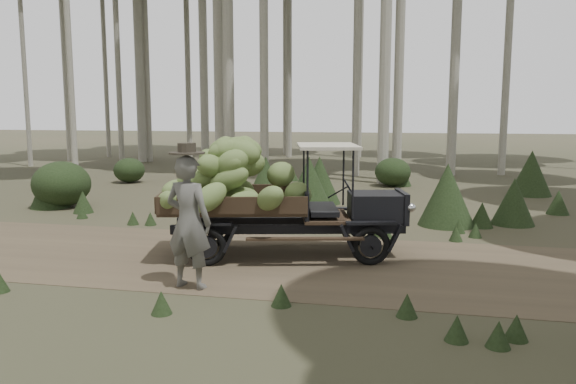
# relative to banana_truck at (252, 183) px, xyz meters

# --- Properties ---
(ground) EXTENTS (120.00, 120.00, 0.00)m
(ground) POSITION_rel_banana_truck_xyz_m (-1.42, -0.24, -1.30)
(ground) COLOR #473D2B
(ground) RESTS_ON ground
(dirt_track) EXTENTS (70.00, 4.00, 0.01)m
(dirt_track) POSITION_rel_banana_truck_xyz_m (-1.42, -0.24, -1.29)
(dirt_track) COLOR brown
(dirt_track) RESTS_ON ground
(banana_truck) EXTENTS (4.47, 2.63, 2.18)m
(banana_truck) POSITION_rel_banana_truck_xyz_m (0.00, 0.00, 0.00)
(banana_truck) COLOR black
(banana_truck) RESTS_ON ground
(farmer) EXTENTS (0.77, 0.60, 2.09)m
(farmer) POSITION_rel_banana_truck_xyz_m (-0.40, -1.90, -0.31)
(farmer) COLOR #585650
(farmer) RESTS_ON ground
(undergrowth) EXTENTS (22.65, 22.20, 1.39)m
(undergrowth) POSITION_rel_banana_truck_xyz_m (0.87, 2.01, -0.74)
(undergrowth) COLOR #233319
(undergrowth) RESTS_ON ground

